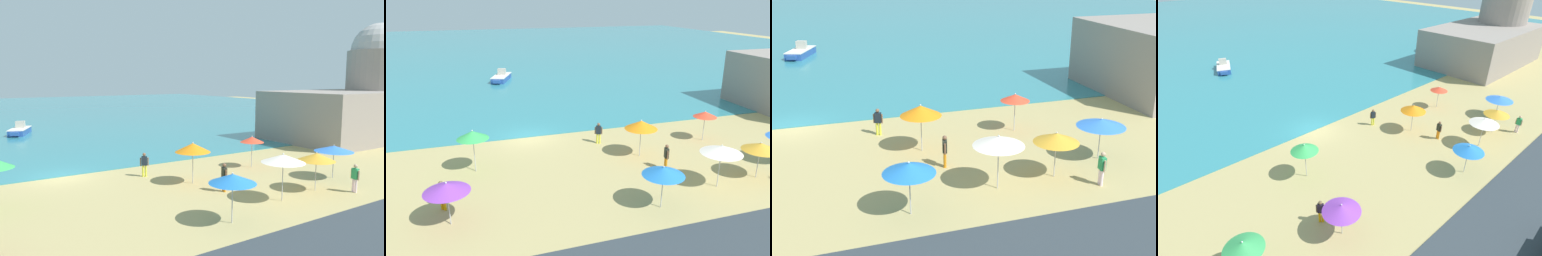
{
  "view_description": "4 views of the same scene",
  "coord_description": "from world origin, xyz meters",
  "views": [
    {
      "loc": [
        -5.53,
        -24.69,
        6.4
      ],
      "look_at": [
        11.51,
        2.03,
        2.2
      ],
      "focal_mm": 35.0,
      "sensor_mm": 36.0,
      "label": 1
    },
    {
      "loc": [
        -4.6,
        -26.8,
        10.09
      ],
      "look_at": [
        3.38,
        -2.05,
        1.08
      ],
      "focal_mm": 35.0,
      "sensor_mm": 36.0,
      "label": 2
    },
    {
      "loc": [
        1.3,
        -29.02,
        9.94
      ],
      "look_at": [
        8.97,
        -5.64,
        0.92
      ],
      "focal_mm": 45.0,
      "sensor_mm": 36.0,
      "label": 3
    },
    {
      "loc": [
        -13.18,
        -19.49,
        13.55
      ],
      "look_at": [
        0.98,
        -3.8,
        1.51
      ],
      "focal_mm": 28.0,
      "sensor_mm": 36.0,
      "label": 4
    }
  ],
  "objects": [
    {
      "name": "beach_umbrella_11",
      "position": [
        4.56,
        -12.17,
        2.03
      ],
      "size": [
        2.14,
        2.14,
        2.32
      ],
      "color": "#B2B2B7",
      "rests_on": "ground_plane"
    },
    {
      "name": "beach_umbrella_4",
      "position": [
        -4.17,
        -4.9,
        2.38
      ],
      "size": [
        1.92,
        1.92,
        2.7
      ],
      "color": "#B2B2B7",
      "rests_on": "ground_plane"
    },
    {
      "name": "skiff_nearshore",
      "position": [
        0.62,
        21.74,
        0.46
      ],
      "size": [
        3.17,
        5.05,
        1.47
      ],
      "color": "#294F97",
      "rests_on": "sea"
    },
    {
      "name": "beach_umbrella_3",
      "position": [
        -5.65,
        -10.47,
        1.94
      ],
      "size": [
        2.15,
        2.15,
        2.22
      ],
      "color": "#B2B2B7",
      "rests_on": "ground_plane"
    },
    {
      "name": "ground_plane",
      "position": [
        0.0,
        0.0,
        0.0
      ],
      "size": [
        160.0,
        160.0,
        0.0
      ],
      "primitive_type": "plane",
      "color": "tan"
    },
    {
      "name": "bather_3",
      "position": [
        7.13,
        -8.24,
        0.92
      ],
      "size": [
        0.3,
        0.56,
        1.65
      ],
      "color": "orange",
      "rests_on": "ground_plane"
    },
    {
      "name": "bather_0",
      "position": [
        4.71,
        -2.82,
        0.89
      ],
      "size": [
        0.52,
        0.35,
        1.59
      ],
      "color": "yellow",
      "rests_on": "ground_plane"
    },
    {
      "name": "bather_1",
      "position": [
        13.28,
        -12.32,
        0.91
      ],
      "size": [
        0.25,
        0.57,
        1.62
      ],
      "color": "white",
      "rests_on": "ground_plane"
    },
    {
      "name": "bather_2",
      "position": [
        -5.98,
        -9.0,
        0.9
      ],
      "size": [
        0.42,
        0.44,
        1.6
      ],
      "color": "orange",
      "rests_on": "ground_plane"
    },
    {
      "name": "beach_umbrella_8",
      "position": [
        11.7,
        -10.88,
        1.96
      ],
      "size": [
        2.13,
        2.13,
        2.25
      ],
      "color": "#B2B2B7",
      "rests_on": "ground_plane"
    },
    {
      "name": "beach_umbrella_0",
      "position": [
        12.43,
        -4.58,
        2.03
      ],
      "size": [
        1.71,
        1.71,
        2.3
      ],
      "color": "#B2B2B7",
      "rests_on": "ground_plane"
    },
    {
      "name": "sea",
      "position": [
        0.0,
        55.0,
        0.03
      ],
      "size": [
        150.0,
        110.0,
        0.05
      ],
      "primitive_type": "cube",
      "color": "teal",
      "rests_on": "ground_plane"
    },
    {
      "name": "harbor_fortress",
      "position": [
        32.35,
        0.06,
        4.16
      ],
      "size": [
        16.97,
        10.65,
        12.58
      ],
      "color": "gray",
      "rests_on": "ground_plane"
    },
    {
      "name": "beach_umbrella_1",
      "position": [
        14.85,
        -9.68,
        1.93
      ],
      "size": [
        2.46,
        2.46,
        2.19
      ],
      "color": "#B2B2B7",
      "rests_on": "ground_plane"
    },
    {
      "name": "beach_umbrella_5",
      "position": [
        -10.66,
        -9.42,
        2.15
      ],
      "size": [
        1.95,
        1.95,
        2.44
      ],
      "color": "#B2B2B7",
      "rests_on": "ground_plane"
    },
    {
      "name": "beach_umbrella_10",
      "position": [
        8.73,
        -11.16,
        2.27
      ],
      "size": [
        2.3,
        2.3,
        2.55
      ],
      "color": "#B2B2B7",
      "rests_on": "ground_plane"
    },
    {
      "name": "beach_umbrella_2",
      "position": [
        6.54,
        -5.86,
        2.23
      ],
      "size": [
        2.18,
        2.18,
        2.58
      ],
      "color": "#B2B2B7",
      "rests_on": "ground_plane"
    }
  ]
}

